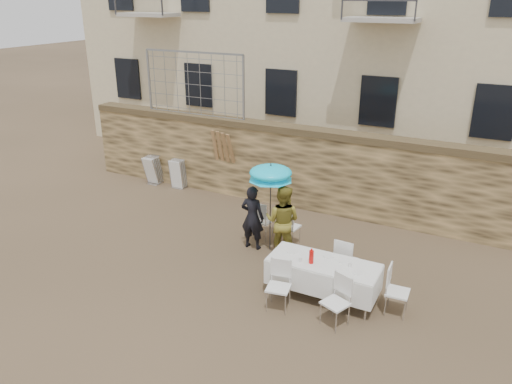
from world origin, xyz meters
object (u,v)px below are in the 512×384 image
at_px(man_suit, 252,217).
at_px(chair_stack_left, 156,168).
at_px(couple_chair_left, 263,220).
at_px(banquet_table, 324,264).
at_px(table_chair_front_left, 278,287).
at_px(soda_bottle, 311,257).
at_px(table_chair_front_right, 335,302).
at_px(couple_chair_right, 290,225).
at_px(table_chair_side, 398,291).
at_px(umbrella, 271,175).
at_px(woman_dress, 283,221).
at_px(table_chair_back, 346,259).
at_px(chair_stack_right, 180,172).

relative_size(man_suit, chair_stack_left, 1.66).
height_order(couple_chair_left, chair_stack_left, couple_chair_left).
bearing_deg(banquet_table, couple_chair_left, 140.73).
bearing_deg(chair_stack_left, table_chair_front_left, -35.75).
distance_m(couple_chair_left, banquet_table, 2.78).
xyz_separation_m(soda_bottle, table_chair_front_right, (0.70, -0.60, -0.43)).
bearing_deg(table_chair_front_left, couple_chair_right, 98.76).
relative_size(banquet_table, table_chair_side, 2.19).
xyz_separation_m(umbrella, chair_stack_left, (-5.06, 2.42, -1.36)).
xyz_separation_m(couple_chair_left, table_chair_side, (3.55, -1.66, 0.00)).
bearing_deg(man_suit, table_chair_front_right, 140.65).
bearing_deg(woman_dress, table_chair_back, 160.78).
bearing_deg(table_chair_side, table_chair_front_right, 130.82).
height_order(woman_dress, umbrella, umbrella).
distance_m(soda_bottle, table_chair_front_left, 0.84).
bearing_deg(couple_chair_left, table_chair_front_right, 141.08).
distance_m(couple_chair_right, table_chair_front_right, 3.17).
relative_size(woman_dress, table_chair_back, 1.73).
xyz_separation_m(couple_chair_right, table_chair_back, (1.65, -0.96, 0.00)).
height_order(couple_chair_left, table_chair_front_left, same).
bearing_deg(chair_stack_right, table_chair_back, -25.55).
relative_size(umbrella, soda_bottle, 7.43).
relative_size(table_chair_front_right, chair_stack_left, 1.04).
height_order(woman_dress, chair_stack_left, woman_dress).
bearing_deg(table_chair_back, table_chair_side, 153.57).
xyz_separation_m(soda_bottle, chair_stack_left, (-6.61, 3.87, -0.45)).
bearing_deg(woman_dress, couple_chair_right, -89.78).
height_order(umbrella, couple_chair_left, umbrella).
bearing_deg(woman_dress, table_chair_front_right, 129.15).
xyz_separation_m(couple_chair_left, couple_chair_right, (0.70, 0.00, 0.00)).
relative_size(couple_chair_right, table_chair_front_right, 1.00).
bearing_deg(table_chair_side, chair_stack_right, 61.11).
bearing_deg(couple_chair_left, table_chair_front_left, 126.20).
height_order(table_chair_back, table_chair_side, same).
bearing_deg(chair_stack_left, couple_chair_left, -22.86).
bearing_deg(umbrella, woman_dress, -15.95).
bearing_deg(chair_stack_left, chair_stack_right, 0.00).
bearing_deg(chair_stack_right, chair_stack_left, 180.00).
bearing_deg(table_chair_side, table_chair_front_left, 110.48).
bearing_deg(chair_stack_left, couple_chair_right, -20.13).
bearing_deg(banquet_table, man_suit, 150.69).
bearing_deg(banquet_table, couple_chair_right, 129.50).
distance_m(table_chair_front_left, table_chair_back, 1.74).
bearing_deg(table_chair_front_right, man_suit, 166.02).
height_order(table_chair_front_left, table_chair_front_right, same).
distance_m(soda_bottle, chair_stack_left, 7.67).
height_order(couple_chair_right, chair_stack_right, couple_chair_right).
distance_m(couple_chair_right, banquet_table, 2.29).
xyz_separation_m(banquet_table, table_chair_front_right, (0.50, -0.75, -0.25)).
height_order(woman_dress, couple_chair_left, woman_dress).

